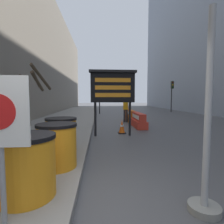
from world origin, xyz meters
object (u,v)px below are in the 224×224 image
traffic_cone_near (142,120)px  pedestrian_worker (126,107)px  jersey_barrier_orange_far (130,116)px  barrel_drum_foreground (27,166)px  traffic_light_far_side (172,90)px  jersey_barrier_red_striped (139,121)px  barrel_drum_back (61,135)px  traffic_cone_mid (122,127)px  barrel_drum_middle (57,145)px  traffic_light_near_curb (99,86)px  message_board (113,88)px

traffic_cone_near → pedestrian_worker: 1.86m
jersey_barrier_orange_far → traffic_cone_near: (0.30, -2.17, -0.05)m
barrel_drum_foreground → traffic_light_far_side: bearing=61.2°
jersey_barrier_red_striped → traffic_light_far_side: (6.24, 10.27, 2.26)m
barrel_drum_back → traffic_cone_mid: bearing=55.7°
jersey_barrier_orange_far → traffic_cone_near: bearing=-82.2°
barrel_drum_middle → traffic_light_near_curb: 14.73m
message_board → barrel_drum_back: bearing=-122.1°
jersey_barrier_orange_far → traffic_light_far_side: bearing=50.6°
traffic_cone_mid → pedestrian_worker: (0.74, 3.76, 0.74)m
barrel_drum_foreground → barrel_drum_back: same height
jersey_barrier_red_striped → jersey_barrier_orange_far: bearing=90.0°
jersey_barrier_red_striped → message_board: bearing=-126.4°
barrel_drum_middle → jersey_barrier_red_striped: (3.08, 5.87, -0.26)m
traffic_cone_mid → traffic_light_near_curb: size_ratio=0.16×
traffic_cone_mid → traffic_light_near_curb: 10.74m
barrel_drum_foreground → jersey_barrier_orange_far: bearing=71.4°
jersey_barrier_orange_far → traffic_cone_near: 2.19m
jersey_barrier_orange_far → jersey_barrier_red_striped: bearing=-90.0°
barrel_drum_back → traffic_cone_mid: 3.68m
barrel_drum_back → traffic_cone_near: barrel_drum_back is taller
barrel_drum_foreground → jersey_barrier_red_striped: 7.70m
barrel_drum_foreground → traffic_light_near_curb: size_ratio=0.24×
barrel_drum_middle → traffic_cone_near: size_ratio=1.50×
jersey_barrier_red_striped → traffic_light_far_side: size_ratio=0.58×
jersey_barrier_red_striped → traffic_cone_mid: jersey_barrier_red_striped is taller
barrel_drum_back → pedestrian_worker: pedestrian_worker is taller
barrel_drum_foreground → message_board: 5.26m
traffic_light_near_curb → barrel_drum_back: bearing=-94.5°
jersey_barrier_orange_far → barrel_drum_middle: bearing=-109.8°
barrel_drum_back → jersey_barrier_orange_far: barrel_drum_back is taller
barrel_drum_foreground → traffic_light_near_curb: (1.08, 15.64, 2.23)m
jersey_barrier_red_striped → jersey_barrier_orange_far: size_ratio=0.95×
traffic_light_near_curb → traffic_light_far_side: 8.56m
pedestrian_worker → traffic_cone_near: bearing=-138.9°
traffic_light_far_side → traffic_cone_near: bearing=-121.3°
traffic_cone_near → pedestrian_worker: pedestrian_worker is taller
barrel_drum_foreground → barrel_drum_back: (0.02, 2.22, 0.00)m
message_board → pedestrian_worker: bearing=74.2°
barrel_drum_middle → pedestrian_worker: 8.35m
traffic_light_far_side → traffic_cone_mid: bearing=-121.7°
traffic_cone_mid → barrel_drum_foreground: bearing=-111.7°
barrel_drum_back → traffic_light_near_curb: (1.06, 13.42, 2.23)m
message_board → jersey_barrier_red_striped: size_ratio=1.33×
barrel_drum_foreground → traffic_cone_mid: (2.09, 5.25, -0.31)m
barrel_drum_foreground → jersey_barrier_orange_far: size_ratio=0.43×
jersey_barrier_orange_far → traffic_light_near_curb: size_ratio=0.56×
jersey_barrier_orange_far → traffic_cone_mid: 4.54m
traffic_cone_near → pedestrian_worker: bearing=114.7°
barrel_drum_middle → jersey_barrier_orange_far: (3.08, 8.53, -0.26)m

